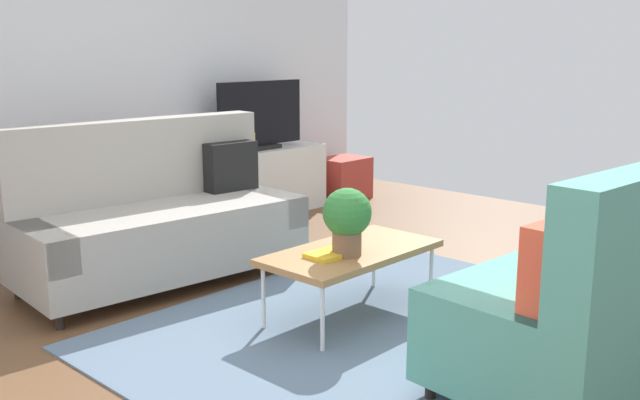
{
  "coord_description": "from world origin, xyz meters",
  "views": [
    {
      "loc": [
        -2.9,
        -2.56,
        1.59
      ],
      "look_at": [
        0.28,
        0.42,
        0.65
      ],
      "focal_mm": 39.97,
      "sensor_mm": 36.0,
      "label": 1
    }
  ],
  "objects_px": {
    "tv_console": "(260,182)",
    "storage_trunk": "(343,178)",
    "bottle_0": "(243,144)",
    "couch_beige": "(159,218)",
    "table_book_0": "(328,254)",
    "bottle_1": "(252,142)",
    "tv": "(261,116)",
    "vase_0": "(208,146)",
    "potted_plant": "(347,217)",
    "couch_green": "(611,289)",
    "coffee_table": "(352,254)",
    "vase_1": "(222,145)"
  },
  "relations": [
    {
      "from": "table_book_0",
      "to": "vase_0",
      "type": "relative_size",
      "value": 1.51
    },
    {
      "from": "couch_beige",
      "to": "bottle_1",
      "type": "height_order",
      "value": "couch_beige"
    },
    {
      "from": "coffee_table",
      "to": "storage_trunk",
      "type": "xyz_separation_m",
      "value": [
        2.53,
        2.29,
        -0.17
      ]
    },
    {
      "from": "coffee_table",
      "to": "bottle_0",
      "type": "xyz_separation_m",
      "value": [
        1.2,
        2.35,
        0.32
      ]
    },
    {
      "from": "vase_1",
      "to": "bottle_1",
      "type": "bearing_deg",
      "value": -17.59
    },
    {
      "from": "potted_plant",
      "to": "bottle_1",
      "type": "bearing_deg",
      "value": 59.49
    },
    {
      "from": "couch_beige",
      "to": "potted_plant",
      "type": "distance_m",
      "value": 1.52
    },
    {
      "from": "potted_plant",
      "to": "bottle_1",
      "type": "relative_size",
      "value": 2.31
    },
    {
      "from": "tv_console",
      "to": "storage_trunk",
      "type": "distance_m",
      "value": 1.11
    },
    {
      "from": "couch_beige",
      "to": "bottle_0",
      "type": "relative_size",
      "value": 13.15
    },
    {
      "from": "vase_1",
      "to": "table_book_0",
      "type": "bearing_deg",
      "value": -116.75
    },
    {
      "from": "table_book_0",
      "to": "vase_0",
      "type": "height_order",
      "value": "vase_0"
    },
    {
      "from": "couch_beige",
      "to": "bottle_0",
      "type": "height_order",
      "value": "couch_beige"
    },
    {
      "from": "bottle_0",
      "to": "couch_beige",
      "type": "bearing_deg",
      "value": -149.44
    },
    {
      "from": "tv",
      "to": "storage_trunk",
      "type": "bearing_deg",
      "value": -4.16
    },
    {
      "from": "tv_console",
      "to": "tv",
      "type": "xyz_separation_m",
      "value": [
        0.0,
        -0.02,
        0.63
      ]
    },
    {
      "from": "tv",
      "to": "potted_plant",
      "type": "height_order",
      "value": "tv"
    },
    {
      "from": "couch_green",
      "to": "potted_plant",
      "type": "height_order",
      "value": "couch_green"
    },
    {
      "from": "tv_console",
      "to": "tv",
      "type": "height_order",
      "value": "tv"
    },
    {
      "from": "coffee_table",
      "to": "bottle_1",
      "type": "distance_m",
      "value": 2.71
    },
    {
      "from": "tv_console",
      "to": "vase_1",
      "type": "height_order",
      "value": "vase_1"
    },
    {
      "from": "storage_trunk",
      "to": "table_book_0",
      "type": "distance_m",
      "value": 3.58
    },
    {
      "from": "storage_trunk",
      "to": "vase_0",
      "type": "xyz_separation_m",
      "value": [
        -1.68,
        0.15,
        0.5
      ]
    },
    {
      "from": "vase_0",
      "to": "bottle_0",
      "type": "height_order",
      "value": "vase_0"
    },
    {
      "from": "potted_plant",
      "to": "table_book_0",
      "type": "relative_size",
      "value": 1.63
    },
    {
      "from": "table_book_0",
      "to": "coffee_table",
      "type": "bearing_deg",
      "value": 1.17
    },
    {
      "from": "coffee_table",
      "to": "bottle_1",
      "type": "bearing_deg",
      "value": 60.92
    },
    {
      "from": "potted_plant",
      "to": "vase_0",
      "type": "xyz_separation_m",
      "value": [
        0.97,
        2.5,
        0.08
      ]
    },
    {
      "from": "vase_0",
      "to": "bottle_1",
      "type": "bearing_deg",
      "value": -11.25
    },
    {
      "from": "potted_plant",
      "to": "bottle_0",
      "type": "height_order",
      "value": "potted_plant"
    },
    {
      "from": "storage_trunk",
      "to": "bottle_1",
      "type": "relative_size",
      "value": 3.06
    },
    {
      "from": "table_book_0",
      "to": "bottle_0",
      "type": "relative_size",
      "value": 1.6
    },
    {
      "from": "table_book_0",
      "to": "vase_1",
      "type": "xyz_separation_m",
      "value": [
        1.23,
        2.44,
        0.28
      ]
    },
    {
      "from": "table_book_0",
      "to": "vase_0",
      "type": "bearing_deg",
      "value": 66.49
    },
    {
      "from": "coffee_table",
      "to": "vase_1",
      "type": "bearing_deg",
      "value": 67.26
    },
    {
      "from": "couch_beige",
      "to": "vase_0",
      "type": "bearing_deg",
      "value": -135.13
    },
    {
      "from": "coffee_table",
      "to": "tv_console",
      "type": "relative_size",
      "value": 0.79
    },
    {
      "from": "tv",
      "to": "couch_beige",
      "type": "bearing_deg",
      "value": -152.34
    },
    {
      "from": "couch_green",
      "to": "bottle_1",
      "type": "relative_size",
      "value": 11.52
    },
    {
      "from": "couch_beige",
      "to": "potted_plant",
      "type": "relative_size",
      "value": 5.02
    },
    {
      "from": "storage_trunk",
      "to": "potted_plant",
      "type": "bearing_deg",
      "value": -138.4
    },
    {
      "from": "tv",
      "to": "potted_plant",
      "type": "relative_size",
      "value": 2.55
    },
    {
      "from": "bottle_0",
      "to": "vase_0",
      "type": "bearing_deg",
      "value": 165.26
    },
    {
      "from": "table_book_0",
      "to": "bottle_1",
      "type": "distance_m",
      "value": 2.81
    },
    {
      "from": "potted_plant",
      "to": "vase_1",
      "type": "bearing_deg",
      "value": 65.56
    },
    {
      "from": "couch_beige",
      "to": "potted_plant",
      "type": "bearing_deg",
      "value": 105.49
    },
    {
      "from": "table_book_0",
      "to": "bottle_1",
      "type": "xyz_separation_m",
      "value": [
        1.52,
        2.35,
        0.29
      ]
    },
    {
      "from": "bottle_0",
      "to": "bottle_1",
      "type": "height_order",
      "value": "bottle_1"
    },
    {
      "from": "couch_green",
      "to": "bottle_0",
      "type": "relative_size",
      "value": 13.06
    },
    {
      "from": "potted_plant",
      "to": "bottle_1",
      "type": "distance_m",
      "value": 2.8
    }
  ]
}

